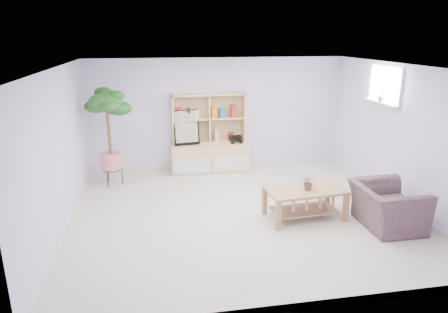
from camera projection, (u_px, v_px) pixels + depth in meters
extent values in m
cube|color=beige|center=(241.00, 213.00, 6.65)|extent=(5.50, 5.00, 0.01)
cube|color=white|center=(244.00, 66.00, 5.95)|extent=(5.50, 5.00, 0.01)
cube|color=#DCD4FF|center=(218.00, 114.00, 8.66)|extent=(5.50, 0.01, 2.40)
cube|color=#DCD4FF|center=(297.00, 209.00, 3.95)|extent=(5.50, 0.01, 2.40)
cube|color=#DCD4FF|center=(59.00, 152.00, 5.85)|extent=(0.01, 5.00, 2.40)
cube|color=#DCD4FF|center=(401.00, 137.00, 6.76)|extent=(0.01, 5.00, 2.40)
cube|color=silver|center=(381.00, 103.00, 7.17)|extent=(0.14, 1.00, 0.04)
imported|color=#2A6D2E|center=(309.00, 183.00, 6.28)|extent=(0.23, 0.21, 0.24)
imported|color=#232C4E|center=(387.00, 204.00, 6.11)|extent=(0.89, 1.02, 0.76)
imported|color=#135514|center=(382.00, 96.00, 7.12)|extent=(0.13, 0.11, 0.22)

